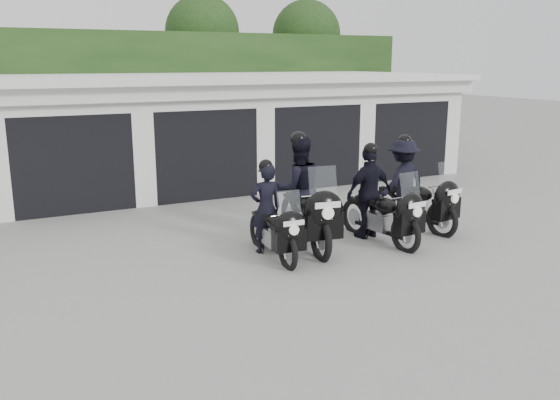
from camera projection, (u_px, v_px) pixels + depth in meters
name	position (u px, v px, depth m)	size (l,w,h in m)	color
ground	(321.00, 266.00, 9.89)	(80.00, 80.00, 0.00)	gray
garage_block	(175.00, 131.00, 16.57)	(16.40, 6.80, 2.96)	white
background_vegetation	(143.00, 78.00, 20.65)	(20.00, 3.90, 5.80)	#1A3613
police_bike_a	(272.00, 218.00, 10.24)	(0.65, 1.99, 1.73)	black
police_bike_b	(302.00, 196.00, 10.92)	(1.11, 2.46, 2.15)	black
police_bike_c	(375.00, 199.00, 11.19)	(1.09, 2.19, 1.90)	black
police_bike_d	(409.00, 187.00, 12.11)	(1.25, 2.22, 1.95)	black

